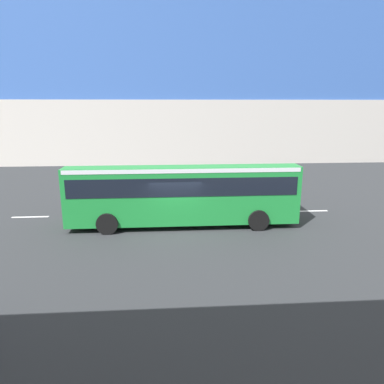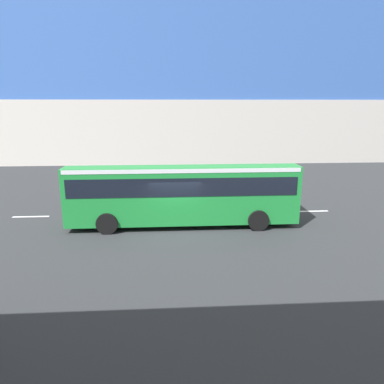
# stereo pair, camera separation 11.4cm
# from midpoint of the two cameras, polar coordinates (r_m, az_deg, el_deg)

# --- Properties ---
(ground) EXTENTS (80.00, 80.00, 0.00)m
(ground) POSITION_cam_midpoint_polar(r_m,az_deg,el_deg) (17.72, -2.51, -6.06)
(ground) COLOR #2D3033
(city_bus) EXTENTS (11.54, 2.85, 3.15)m
(city_bus) POSITION_cam_midpoint_polar(r_m,az_deg,el_deg) (18.04, -1.39, 0.56)
(city_bus) COLOR #1E8C38
(city_bus) RESTS_ON ground
(traffic_sign) EXTENTS (0.08, 0.60, 2.80)m
(traffic_sign) POSITION_cam_midpoint_polar(r_m,az_deg,el_deg) (21.05, 11.29, 2.26)
(traffic_sign) COLOR slate
(traffic_sign) RESTS_ON ground
(lane_dash_leftmost) EXTENTS (2.00, 0.20, 0.01)m
(lane_dash_leftmost) POSITION_cam_midpoint_polar(r_m,az_deg,el_deg) (21.80, 18.88, -2.95)
(lane_dash_leftmost) COLOR silver
(lane_dash_leftmost) RESTS_ON ground
(lane_dash_left) EXTENTS (2.00, 0.20, 0.01)m
(lane_dash_left) POSITION_cam_midpoint_polar(r_m,az_deg,el_deg) (20.61, 8.53, -3.29)
(lane_dash_left) COLOR silver
(lane_dash_left) RESTS_ON ground
(lane_dash_centre) EXTENTS (2.00, 0.20, 0.01)m
(lane_dash_centre) POSITION_cam_midpoint_polar(r_m,az_deg,el_deg) (20.16, -2.68, -3.55)
(lane_dash_centre) COLOR silver
(lane_dash_centre) RESTS_ON ground
(lane_dash_right) EXTENTS (2.00, 0.20, 0.01)m
(lane_dash_right) POSITION_cam_midpoint_polar(r_m,az_deg,el_deg) (20.49, -13.95, -3.66)
(lane_dash_right) COLOR silver
(lane_dash_right) RESTS_ON ground
(lane_dash_rightmost) EXTENTS (2.00, 0.20, 0.01)m
(lane_dash_rightmost) POSITION_cam_midpoint_polar(r_m,az_deg,el_deg) (21.58, -24.48, -3.64)
(lane_dash_rightmost) COLOR silver
(lane_dash_rightmost) RESTS_ON ground
(pedestrian_overpass) EXTENTS (25.93, 2.60, 7.20)m
(pedestrian_overpass) POSITION_cam_midpoint_polar(r_m,az_deg,el_deg) (4.14, 0.58, 3.95)
(pedestrian_overpass) COLOR #B2ADA5
(pedestrian_overpass) RESTS_ON ground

